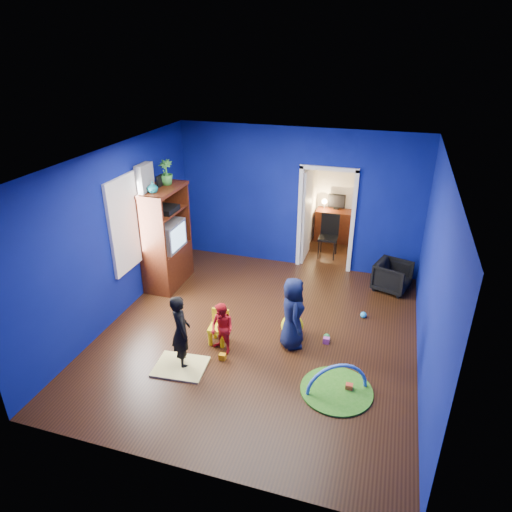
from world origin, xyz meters
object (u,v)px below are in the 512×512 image
(child_black, at_px, (181,331))
(hopper_ball, at_px, (292,326))
(toddler_red, at_px, (222,329))
(play_mat, at_px, (336,390))
(study_desk, at_px, (334,225))
(armchair, at_px, (392,276))
(folding_chair, at_px, (328,237))
(kid_chair, at_px, (218,329))
(tv_armoire, at_px, (166,237))
(child_navy, at_px, (293,313))
(crt_tv, at_px, (167,236))
(vase, at_px, (153,187))

(child_black, relative_size, hopper_ball, 3.14)
(toddler_red, xyz_separation_m, play_mat, (1.82, -0.37, -0.41))
(study_desk, bearing_deg, armchair, -55.62)
(child_black, xyz_separation_m, folding_chair, (1.46, 4.35, -0.12))
(kid_chair, bearing_deg, child_black, -119.53)
(tv_armoire, bearing_deg, kid_chair, -43.38)
(armchair, relative_size, child_black, 0.55)
(child_navy, distance_m, toddler_red, 1.11)
(child_black, bearing_deg, child_navy, -95.30)
(hopper_ball, relative_size, kid_chair, 0.74)
(study_desk, bearing_deg, kid_chair, -103.85)
(armchair, distance_m, crt_tv, 4.38)
(toddler_red, distance_m, play_mat, 1.90)
(folding_chair, bearing_deg, child_navy, -90.30)
(armchair, bearing_deg, crt_tv, 121.09)
(tv_armoire, bearing_deg, play_mat, -30.55)
(crt_tv, bearing_deg, kid_chair, -44.08)
(child_black, distance_m, child_navy, 1.72)
(toddler_red, bearing_deg, tv_armoire, 161.55)
(kid_chair, xyz_separation_m, folding_chair, (1.15, 3.70, 0.21))
(armchair, distance_m, folding_chair, 1.83)
(hopper_ball, xyz_separation_m, study_desk, (0.07, 4.13, 0.19))
(toddler_red, relative_size, play_mat, 0.84)
(child_navy, xyz_separation_m, crt_tv, (-2.75, 1.29, 0.43))
(tv_armoire, height_order, play_mat, tv_armoire)
(toddler_red, bearing_deg, child_navy, 52.03)
(child_navy, relative_size, study_desk, 1.34)
(tv_armoire, distance_m, study_desk, 4.22)
(hopper_ball, relative_size, study_desk, 0.42)
(crt_tv, xyz_separation_m, play_mat, (3.59, -2.14, -1.01))
(toddler_red, height_order, folding_chair, folding_chair)
(kid_chair, bearing_deg, tv_armoire, 132.65)
(hopper_ball, xyz_separation_m, folding_chair, (0.07, 3.17, 0.28))
(vase, distance_m, hopper_ball, 3.40)
(crt_tv, bearing_deg, folding_chair, 37.65)
(vase, relative_size, tv_armoire, 0.10)
(armchair, distance_m, play_mat, 3.22)
(toddler_red, distance_m, kid_chair, 0.30)
(child_navy, height_order, crt_tv, crt_tv)
(toddler_red, bearing_deg, kid_chair, 152.76)
(tv_armoire, xyz_separation_m, kid_chair, (1.66, -1.57, -0.73))
(child_black, height_order, toddler_red, child_black)
(crt_tv, bearing_deg, child_black, -59.50)
(crt_tv, distance_m, play_mat, 4.30)
(vase, bearing_deg, hopper_ball, -15.02)
(hopper_ball, bearing_deg, kid_chair, -153.82)
(armchair, bearing_deg, tv_armoire, 120.96)
(child_black, xyz_separation_m, vase, (-1.35, 1.92, 1.48))
(toddler_red, distance_m, vase, 2.85)
(toddler_red, height_order, play_mat, toddler_red)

